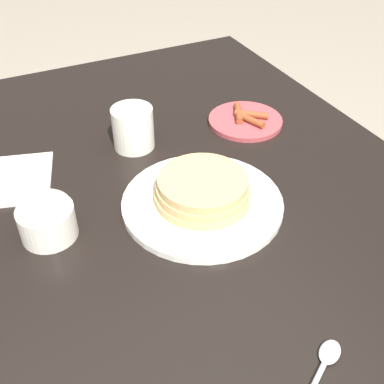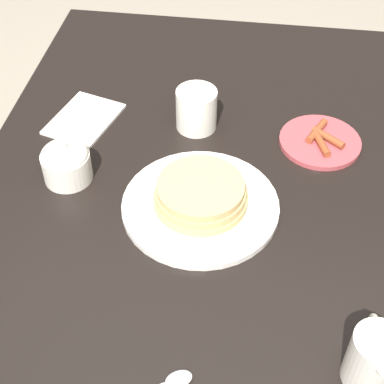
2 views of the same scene
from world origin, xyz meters
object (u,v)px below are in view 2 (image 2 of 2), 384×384
(side_plate_bacon, at_px, (320,141))
(creamer_pitcher, at_px, (373,358))
(pancake_plate, at_px, (200,200))
(sugar_bowl, at_px, (66,162))
(coffee_mug, at_px, (197,108))
(napkin, at_px, (84,119))

(side_plate_bacon, height_order, creamer_pitcher, creamer_pitcher)
(pancake_plate, distance_m, sugar_bowl, 0.25)
(side_plate_bacon, xyz_separation_m, sugar_bowl, (-0.16, 0.45, 0.03))
(pancake_plate, bearing_deg, creamer_pitcher, -136.58)
(creamer_pitcher, distance_m, sugar_bowl, 0.60)
(coffee_mug, bearing_deg, sugar_bowl, 131.10)
(coffee_mug, bearing_deg, side_plate_bacon, -95.44)
(sugar_bowl, bearing_deg, pancake_plate, -99.80)
(pancake_plate, relative_size, creamer_pitcher, 2.46)
(side_plate_bacon, xyz_separation_m, creamer_pitcher, (-0.48, -0.06, 0.04))
(pancake_plate, height_order, side_plate_bacon, pancake_plate)
(coffee_mug, xyz_separation_m, sugar_bowl, (-0.18, 0.21, -0.01))
(side_plate_bacon, xyz_separation_m, coffee_mug, (0.02, 0.24, 0.04))
(creamer_pitcher, height_order, napkin, creamer_pitcher)
(coffee_mug, bearing_deg, napkin, 94.27)
(coffee_mug, bearing_deg, pancake_plate, -170.56)
(coffee_mug, height_order, napkin, coffee_mug)
(sugar_bowl, xyz_separation_m, napkin, (0.17, 0.02, -0.03))
(pancake_plate, relative_size, side_plate_bacon, 1.73)
(pancake_plate, distance_m, creamer_pitcher, 0.38)
(sugar_bowl, distance_m, napkin, 0.17)
(pancake_plate, height_order, coffee_mug, coffee_mug)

